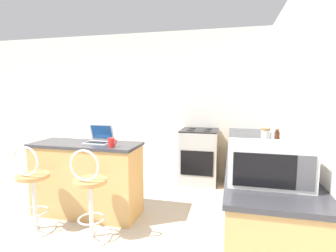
% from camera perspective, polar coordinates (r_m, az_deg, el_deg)
% --- Properties ---
extents(wall_back, '(12.00, 0.06, 2.60)m').
position_cam_1_polar(wall_back, '(4.88, -1.97, 4.67)').
color(wall_back, silver).
rests_on(wall_back, ground_plane).
extents(wall_right, '(0.06, 12.00, 2.60)m').
position_cam_1_polar(wall_right, '(2.03, 31.66, -0.00)').
color(wall_right, silver).
rests_on(wall_right, ground_plane).
extents(breakfast_bar, '(1.34, 0.52, 0.91)m').
position_cam_1_polar(breakfast_bar, '(3.48, -17.17, -10.88)').
color(breakfast_bar, tan).
rests_on(breakfast_bar, ground_plane).
extents(counter_right, '(0.65, 3.27, 0.91)m').
position_cam_1_polar(counter_right, '(3.23, 18.54, -12.37)').
color(counter_right, tan).
rests_on(counter_right, ground_plane).
extents(bar_stool_near, '(0.40, 0.40, 0.97)m').
position_cam_1_polar(bar_stool_near, '(3.28, -27.35, -12.62)').
color(bar_stool_near, silver).
rests_on(bar_stool_near, ground_plane).
extents(bar_stool_far, '(0.40, 0.40, 0.97)m').
position_cam_1_polar(bar_stool_far, '(2.89, -16.66, -14.77)').
color(bar_stool_far, silver).
rests_on(bar_stool_far, ground_plane).
extents(laptop, '(0.31, 0.26, 0.22)m').
position_cam_1_polar(laptop, '(3.37, -14.71, -2.54)').
color(laptop, '#B7BABF').
rests_on(laptop, breakfast_bar).
extents(microwave, '(0.53, 0.39, 0.27)m').
position_cam_1_polar(microwave, '(1.93, 20.94, -7.57)').
color(microwave, silver).
rests_on(microwave, counter_right).
extents(toaster, '(0.18, 0.26, 0.18)m').
position_cam_1_polar(toaster, '(2.57, 20.87, -5.05)').
color(toaster, red).
rests_on(toaster, counter_right).
extents(stove_range, '(0.61, 0.61, 0.91)m').
position_cam_1_polar(stove_range, '(4.50, 6.79, -6.52)').
color(stove_range, '#9EA3A8').
rests_on(stove_range, ground_plane).
extents(mug_blue, '(0.10, 0.08, 0.09)m').
position_cam_1_polar(mug_blue, '(2.85, 20.89, -4.69)').
color(mug_blue, '#2D51AD').
rests_on(mug_blue, counter_right).
extents(pepper_mill, '(0.05, 0.05, 0.26)m').
position_cam_1_polar(pepper_mill, '(2.83, 22.57, -3.26)').
color(pepper_mill, '#4C2D19').
rests_on(pepper_mill, counter_right).
extents(mug_red, '(0.09, 0.08, 0.10)m').
position_cam_1_polar(mug_red, '(3.05, -12.21, -3.52)').
color(mug_red, red).
rests_on(mug_red, breakfast_bar).
extents(storage_jar, '(0.10, 0.10, 0.22)m').
position_cam_1_polar(storage_jar, '(3.15, 20.40, -2.41)').
color(storage_jar, silver).
rests_on(storage_jar, counter_right).
extents(mug_white, '(0.10, 0.08, 0.10)m').
position_cam_1_polar(mug_white, '(3.56, 22.32, -2.42)').
color(mug_white, white).
rests_on(mug_white, counter_right).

